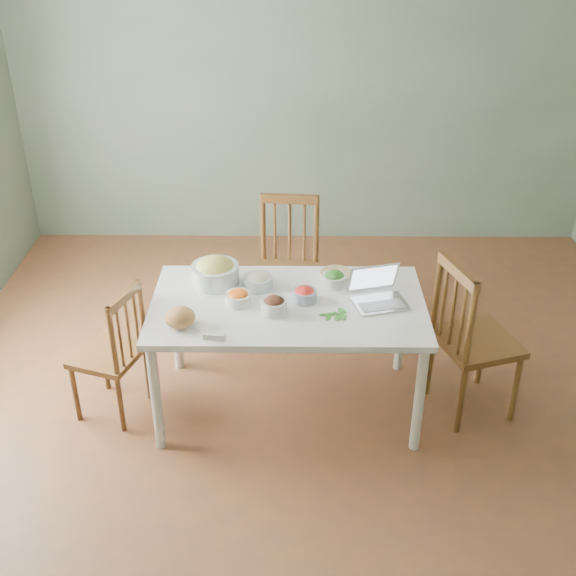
{
  "coord_description": "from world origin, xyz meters",
  "views": [
    {
      "loc": [
        -0.1,
        -3.62,
        2.96
      ],
      "look_at": [
        -0.14,
        0.02,
        0.86
      ],
      "focal_mm": 44.95,
      "sensor_mm": 36.0,
      "label": 1
    }
  ],
  "objects_px": {
    "chair_right": "(478,338)",
    "bowl_squash": "(215,271)",
    "chair_far": "(287,271)",
    "laptop": "(381,290)",
    "bread_boule": "(180,317)",
    "dining_table": "(288,355)",
    "chair_left": "(108,351)"
  },
  "relations": [
    {
      "from": "dining_table",
      "to": "bowl_squash",
      "type": "relative_size",
      "value": 5.57
    },
    {
      "from": "chair_right",
      "to": "bowl_squash",
      "type": "bearing_deg",
      "value": 63.71
    },
    {
      "from": "chair_left",
      "to": "bowl_squash",
      "type": "bearing_deg",
      "value": 132.29
    },
    {
      "from": "bread_boule",
      "to": "laptop",
      "type": "bearing_deg",
      "value": 11.69
    },
    {
      "from": "bread_boule",
      "to": "laptop",
      "type": "relative_size",
      "value": 0.56
    },
    {
      "from": "chair_far",
      "to": "bowl_squash",
      "type": "xyz_separation_m",
      "value": [
        -0.43,
        -0.63,
        0.34
      ]
    },
    {
      "from": "chair_left",
      "to": "laptop",
      "type": "height_order",
      "value": "laptop"
    },
    {
      "from": "chair_left",
      "to": "bowl_squash",
      "type": "relative_size",
      "value": 3.02
    },
    {
      "from": "bread_boule",
      "to": "bowl_squash",
      "type": "bearing_deg",
      "value": 72.64
    },
    {
      "from": "dining_table",
      "to": "chair_right",
      "type": "relative_size",
      "value": 1.56
    },
    {
      "from": "chair_left",
      "to": "bread_boule",
      "type": "height_order",
      "value": "chair_left"
    },
    {
      "from": "chair_left",
      "to": "bread_boule",
      "type": "xyz_separation_m",
      "value": [
        0.5,
        -0.2,
        0.38
      ]
    },
    {
      "from": "chair_left",
      "to": "laptop",
      "type": "xyz_separation_m",
      "value": [
        1.64,
        0.04,
        0.42
      ]
    },
    {
      "from": "chair_far",
      "to": "laptop",
      "type": "xyz_separation_m",
      "value": [
        0.56,
        -0.87,
        0.36
      ]
    },
    {
      "from": "bread_boule",
      "to": "bowl_squash",
      "type": "height_order",
      "value": "bowl_squash"
    },
    {
      "from": "chair_right",
      "to": "dining_table",
      "type": "bearing_deg",
      "value": 71.8
    },
    {
      "from": "chair_right",
      "to": "laptop",
      "type": "height_order",
      "value": "chair_right"
    },
    {
      "from": "laptop",
      "to": "chair_left",
      "type": "bearing_deg",
      "value": 166.67
    },
    {
      "from": "chair_far",
      "to": "chair_left",
      "type": "distance_m",
      "value": 1.41
    },
    {
      "from": "dining_table",
      "to": "chair_left",
      "type": "xyz_separation_m",
      "value": [
        -1.1,
        -0.05,
        0.06
      ]
    },
    {
      "from": "dining_table",
      "to": "bowl_squash",
      "type": "distance_m",
      "value": 0.69
    },
    {
      "from": "dining_table",
      "to": "chair_far",
      "type": "height_order",
      "value": "chair_far"
    },
    {
      "from": "chair_far",
      "to": "laptop",
      "type": "height_order",
      "value": "chair_far"
    },
    {
      "from": "chair_left",
      "to": "bowl_squash",
      "type": "height_order",
      "value": "bowl_squash"
    },
    {
      "from": "dining_table",
      "to": "laptop",
      "type": "distance_m",
      "value": 0.73
    },
    {
      "from": "chair_left",
      "to": "laptop",
      "type": "distance_m",
      "value": 1.69
    },
    {
      "from": "chair_left",
      "to": "bread_boule",
      "type": "bearing_deg",
      "value": 86.83
    },
    {
      "from": "chair_left",
      "to": "chair_right",
      "type": "distance_m",
      "value": 2.25
    },
    {
      "from": "dining_table",
      "to": "chair_far",
      "type": "distance_m",
      "value": 0.86
    },
    {
      "from": "chair_far",
      "to": "bowl_squash",
      "type": "relative_size",
      "value": 3.47
    },
    {
      "from": "dining_table",
      "to": "laptop",
      "type": "relative_size",
      "value": 5.37
    },
    {
      "from": "dining_table",
      "to": "chair_left",
      "type": "bearing_deg",
      "value": -177.22
    }
  ]
}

